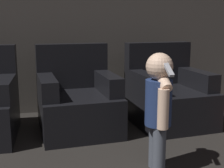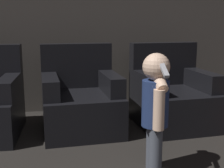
% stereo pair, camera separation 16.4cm
% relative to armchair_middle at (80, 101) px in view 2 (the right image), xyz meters
% --- Properties ---
extents(wall_back, '(8.40, 0.05, 2.60)m').
position_rel_armchair_middle_xyz_m(wall_back, '(0.18, 0.79, 0.99)').
color(wall_back, '#423D38').
rests_on(wall_back, ground_plane).
extents(armchair_middle, '(0.86, 0.91, 0.91)m').
position_rel_armchair_middle_xyz_m(armchair_middle, '(0.00, 0.00, 0.00)').
color(armchair_middle, black).
rests_on(armchair_middle, ground_plane).
extents(armchair_right, '(0.87, 0.93, 0.91)m').
position_rel_armchair_middle_xyz_m(armchair_right, '(1.04, -0.00, 0.00)').
color(armchair_right, black).
rests_on(armchair_right, ground_plane).
extents(person_toddler, '(0.20, 0.36, 0.93)m').
position_rel_armchair_middle_xyz_m(person_toddler, '(0.50, -1.09, 0.23)').
color(person_toddler, '#474C56').
rests_on(person_toddler, ground_plane).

